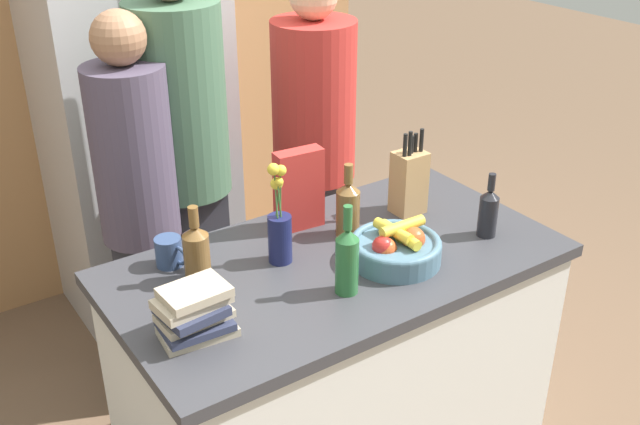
{
  "coord_description": "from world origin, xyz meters",
  "views": [
    {
      "loc": [
        -1.17,
        -1.62,
        2.1
      ],
      "look_at": [
        0.0,
        0.09,
        1.02
      ],
      "focal_mm": 42.0,
      "sensor_mm": 36.0,
      "label": 1
    }
  ],
  "objects_px": {
    "book_stack": "(194,312)",
    "person_in_blue": "(184,153)",
    "knife_block": "(409,181)",
    "person_at_sink": "(139,201)",
    "cereal_box": "(299,190)",
    "flower_vase": "(279,229)",
    "person_in_red_tee": "(314,146)",
    "refrigerator": "(133,106)",
    "bottle_vinegar": "(197,252)",
    "bottle_water": "(347,259)",
    "coffee_mug": "(169,252)",
    "bottle_oil": "(488,211)",
    "bottle_wine": "(348,208)",
    "fruit_bowl": "(396,247)"
  },
  "relations": [
    {
      "from": "bottle_oil",
      "to": "bottle_wine",
      "type": "height_order",
      "value": "bottle_wine"
    },
    {
      "from": "knife_block",
      "to": "bottle_oil",
      "type": "bearing_deg",
      "value": -69.16
    },
    {
      "from": "flower_vase",
      "to": "bottle_oil",
      "type": "distance_m",
      "value": 0.69
    },
    {
      "from": "refrigerator",
      "to": "knife_block",
      "type": "distance_m",
      "value": 1.39
    },
    {
      "from": "refrigerator",
      "to": "person_in_blue",
      "type": "xyz_separation_m",
      "value": [
        -0.04,
        -0.6,
        -0.01
      ]
    },
    {
      "from": "bottle_vinegar",
      "to": "person_in_blue",
      "type": "bearing_deg",
      "value": 67.67
    },
    {
      "from": "cereal_box",
      "to": "book_stack",
      "type": "relative_size",
      "value": 1.33
    },
    {
      "from": "knife_block",
      "to": "refrigerator",
      "type": "bearing_deg",
      "value": 109.84
    },
    {
      "from": "flower_vase",
      "to": "book_stack",
      "type": "relative_size",
      "value": 1.59
    },
    {
      "from": "bottle_vinegar",
      "to": "bottle_water",
      "type": "distance_m",
      "value": 0.44
    },
    {
      "from": "bottle_vinegar",
      "to": "person_in_red_tee",
      "type": "distance_m",
      "value": 1.08
    },
    {
      "from": "cereal_box",
      "to": "coffee_mug",
      "type": "height_order",
      "value": "cereal_box"
    },
    {
      "from": "refrigerator",
      "to": "bottle_water",
      "type": "bearing_deg",
      "value": -89.96
    },
    {
      "from": "refrigerator",
      "to": "person_at_sink",
      "type": "distance_m",
      "value": 0.75
    },
    {
      "from": "flower_vase",
      "to": "person_in_red_tee",
      "type": "distance_m",
      "value": 0.92
    },
    {
      "from": "person_at_sink",
      "to": "person_in_red_tee",
      "type": "relative_size",
      "value": 0.97
    },
    {
      "from": "bottle_vinegar",
      "to": "bottle_water",
      "type": "xyz_separation_m",
      "value": [
        0.32,
        -0.29,
        0.01
      ]
    },
    {
      "from": "bottle_vinegar",
      "to": "refrigerator",
      "type": "bearing_deg",
      "value": 76.03
    },
    {
      "from": "flower_vase",
      "to": "person_in_red_tee",
      "type": "xyz_separation_m",
      "value": [
        0.59,
        0.7,
        -0.11
      ]
    },
    {
      "from": "bottle_oil",
      "to": "person_in_blue",
      "type": "relative_size",
      "value": 0.12
    },
    {
      "from": "bottle_oil",
      "to": "person_in_red_tee",
      "type": "height_order",
      "value": "person_in_red_tee"
    },
    {
      "from": "bottle_wine",
      "to": "person_in_blue",
      "type": "height_order",
      "value": "person_in_blue"
    },
    {
      "from": "bottle_oil",
      "to": "person_at_sink",
      "type": "distance_m",
      "value": 1.23
    },
    {
      "from": "bottle_wine",
      "to": "person_at_sink",
      "type": "xyz_separation_m",
      "value": [
        -0.47,
        0.63,
        -0.1
      ]
    },
    {
      "from": "refrigerator",
      "to": "coffee_mug",
      "type": "height_order",
      "value": "refrigerator"
    },
    {
      "from": "bottle_vinegar",
      "to": "bottle_wine",
      "type": "height_order",
      "value": "bottle_wine"
    },
    {
      "from": "knife_block",
      "to": "bottle_wine",
      "type": "relative_size",
      "value": 1.22
    },
    {
      "from": "book_stack",
      "to": "refrigerator",
      "type": "bearing_deg",
      "value": 73.78
    },
    {
      "from": "fruit_bowl",
      "to": "bottle_water",
      "type": "bearing_deg",
      "value": -166.94
    },
    {
      "from": "fruit_bowl",
      "to": "book_stack",
      "type": "relative_size",
      "value": 1.36
    },
    {
      "from": "knife_block",
      "to": "person_at_sink",
      "type": "distance_m",
      "value": 0.97
    },
    {
      "from": "bottle_wine",
      "to": "bottle_oil",
      "type": "bearing_deg",
      "value": -34.78
    },
    {
      "from": "cereal_box",
      "to": "bottle_water",
      "type": "height_order",
      "value": "bottle_water"
    },
    {
      "from": "cereal_box",
      "to": "coffee_mug",
      "type": "distance_m",
      "value": 0.47
    },
    {
      "from": "book_stack",
      "to": "bottle_oil",
      "type": "relative_size",
      "value": 0.94
    },
    {
      "from": "refrigerator",
      "to": "bottle_vinegar",
      "type": "distance_m",
      "value": 1.34
    },
    {
      "from": "knife_block",
      "to": "bottle_water",
      "type": "xyz_separation_m",
      "value": [
        -0.47,
        -0.29,
        -0.01
      ]
    },
    {
      "from": "knife_block",
      "to": "person_in_red_tee",
      "type": "xyz_separation_m",
      "value": [
        0.06,
        0.67,
        -0.11
      ]
    },
    {
      "from": "cereal_box",
      "to": "refrigerator",
      "type": "bearing_deg",
      "value": 94.91
    },
    {
      "from": "refrigerator",
      "to": "fruit_bowl",
      "type": "bearing_deg",
      "value": -81.65
    },
    {
      "from": "knife_block",
      "to": "bottle_vinegar",
      "type": "relative_size",
      "value": 1.26
    },
    {
      "from": "person_in_blue",
      "to": "bottle_wine",
      "type": "bearing_deg",
      "value": -62.47
    },
    {
      "from": "book_stack",
      "to": "person_in_red_tee",
      "type": "distance_m",
      "value": 1.33
    },
    {
      "from": "flower_vase",
      "to": "person_in_red_tee",
      "type": "bearing_deg",
      "value": 49.68
    },
    {
      "from": "flower_vase",
      "to": "person_at_sink",
      "type": "bearing_deg",
      "value": 107.23
    },
    {
      "from": "coffee_mug",
      "to": "knife_block",
      "type": "bearing_deg",
      "value": -8.99
    },
    {
      "from": "refrigerator",
      "to": "person_in_red_tee",
      "type": "distance_m",
      "value": 0.84
    },
    {
      "from": "knife_block",
      "to": "person_in_blue",
      "type": "relative_size",
      "value": 0.17
    },
    {
      "from": "person_in_red_tee",
      "to": "person_at_sink",
      "type": "bearing_deg",
      "value": 176.5
    },
    {
      "from": "book_stack",
      "to": "person_in_blue",
      "type": "relative_size",
      "value": 0.12
    }
  ]
}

